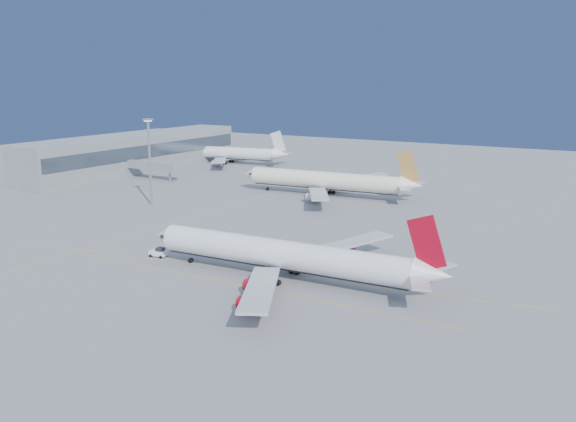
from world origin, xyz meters
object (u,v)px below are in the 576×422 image
object	(u,v)px
pushback_tug	(159,252)
light_mast	(149,155)
airliner_virgin	(287,256)
airliner_third	(229,153)
airliner_etihad	(328,181)

from	to	relation	value
pushback_tug	light_mast	distance (m)	60.05
airliner_virgin	airliner_third	distance (m)	167.17
airliner_third	pushback_tug	xyz separation A→B (m)	(73.99, -129.57, -3.68)
pushback_tug	light_mast	world-z (taller)	light_mast
airliner_etihad	airliner_third	xyz separation A→B (m)	(-73.57, 46.99, -0.34)
pushback_tug	light_mast	xyz separation A→B (m)	(-40.24, 42.16, 14.45)
airliner_third	light_mast	size ratio (longest dim) A/B	2.19
pushback_tug	airliner_virgin	bearing A→B (deg)	-6.16
airliner_virgin	airliner_third	xyz separation A→B (m)	(-106.32, 129.01, -0.15)
airliner_third	pushback_tug	size ratio (longest dim) A/B	14.46
airliner_virgin	airliner_etihad	size ratio (longest dim) A/B	1.03
airliner_virgin	pushback_tug	distance (m)	32.56
airliner_virgin	light_mast	bearing A→B (deg)	148.77
airliner_etihad	airliner_third	size ratio (longest dim) A/B	1.10
airliner_etihad	pushback_tug	distance (m)	82.68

